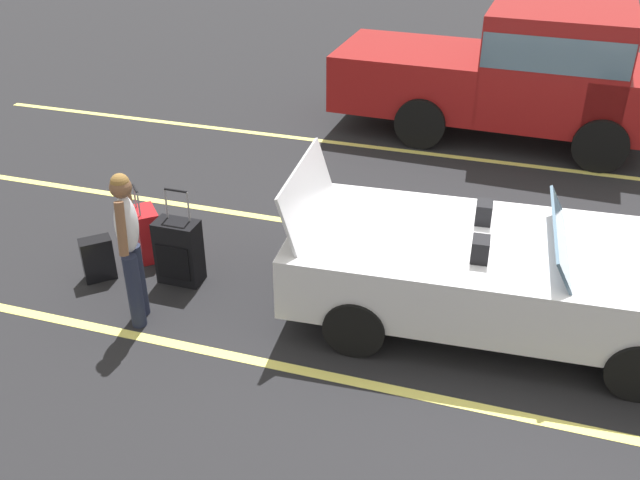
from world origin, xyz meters
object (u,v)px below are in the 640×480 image
object	(u,v)px
traveler_person	(129,241)
convertible_car	(518,275)
suitcase_medium_bright	(147,233)
parked_pickup_truck_near	(522,71)
suitcase_large_black	(179,252)
suitcase_small_carryon	(98,259)

from	to	relation	value
traveler_person	convertible_car	bearing A→B (deg)	-4.22
convertible_car	traveler_person	size ratio (longest dim) A/B	2.57
suitcase_medium_bright	traveler_person	xyz separation A→B (m)	(0.52, -1.12, 0.62)
suitcase_medium_bright	parked_pickup_truck_near	bearing A→B (deg)	11.55
suitcase_medium_bright	convertible_car	bearing A→B (deg)	-42.56
parked_pickup_truck_near	suitcase_medium_bright	bearing A→B (deg)	-124.71
suitcase_large_black	suitcase_medium_bright	world-z (taller)	suitcase_large_black
convertible_car	suitcase_small_carryon	bearing A→B (deg)	-176.98
traveler_person	suitcase_medium_bright	bearing A→B (deg)	94.49
traveler_person	parked_pickup_truck_near	distance (m)	7.07
parked_pickup_truck_near	suitcase_large_black	bearing A→B (deg)	-118.56
convertible_car	suitcase_medium_bright	size ratio (longest dim) A/B	4.59
suitcase_small_carryon	parked_pickup_truck_near	bearing A→B (deg)	101.52
suitcase_medium_bright	suitcase_small_carryon	world-z (taller)	suitcase_medium_bright
suitcase_large_black	suitcase_medium_bright	xyz separation A→B (m)	(-0.59, 0.35, -0.06)
suitcase_medium_bright	suitcase_small_carryon	distance (m)	0.65
suitcase_small_carryon	traveler_person	distance (m)	1.20
suitcase_large_black	traveler_person	distance (m)	0.96
convertible_car	parked_pickup_truck_near	distance (m)	5.23
suitcase_large_black	suitcase_medium_bright	bearing A→B (deg)	-120.02
suitcase_medium_bright	suitcase_large_black	bearing A→B (deg)	-72.05
convertible_car	suitcase_medium_bright	distance (m)	4.19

